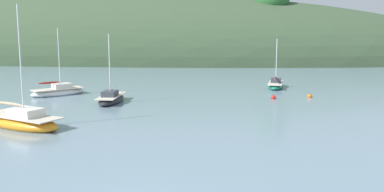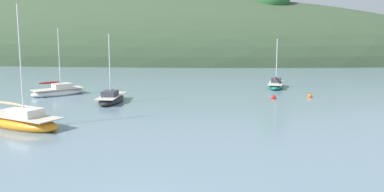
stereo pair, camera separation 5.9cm
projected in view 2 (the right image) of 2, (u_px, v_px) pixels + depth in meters
name	position (u px, v px, depth m)	size (l,w,h in m)	color
far_shoreline_hill	(101.00, 59.00, 89.39)	(150.00, 36.00, 28.99)	#384C33
sailboat_black_sloop	(111.00, 99.00, 38.08)	(1.83, 5.19, 6.18)	#232328
sailboat_yellow_far	(59.00, 92.00, 42.19)	(5.04, 5.03, 6.67)	white
sailboat_white_near	(21.00, 121.00, 28.69)	(6.88, 4.67, 8.27)	orange
sailboat_red_portside	(276.00, 85.00, 47.19)	(2.23, 4.88, 5.50)	#196B56
mooring_buoy_outer	(274.00, 98.00, 40.04)	(0.44, 0.44, 0.54)	red
mooring_buoy_channel	(310.00, 96.00, 40.78)	(0.44, 0.44, 0.54)	orange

